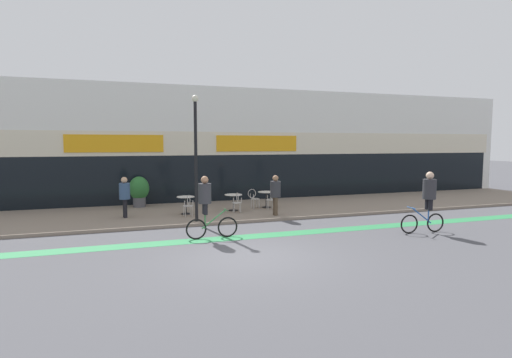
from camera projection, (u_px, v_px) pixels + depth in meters
ground_plane at (250, 257)px, 11.01m from camera, size 120.00×120.00×0.00m
sidewalk_slab at (201, 212)px, 17.85m from camera, size 40.00×5.50×0.12m
storefront_facade at (185, 146)px, 22.04m from camera, size 40.00×4.06×6.04m
bike_lane_stripe at (229, 238)px, 13.17m from camera, size 36.00×0.70×0.01m
bistro_table_0 at (186, 201)px, 16.96m from camera, size 0.75×0.75×0.75m
bistro_table_1 at (233, 199)px, 17.82m from camera, size 0.79×0.79×0.73m
bistro_table_2 at (266, 196)px, 18.70m from camera, size 0.80×0.80×0.75m
cafe_chair_0_near at (188, 204)px, 16.38m from camera, size 0.44×0.59×0.90m
cafe_chair_1_near at (237, 201)px, 17.23m from camera, size 0.44×0.59×0.90m
cafe_chair_2_near at (271, 198)px, 18.11m from camera, size 0.45×0.60×0.90m
cafe_chair_2_side at (254, 197)px, 18.50m from camera, size 0.59×0.44×0.90m
planter_pot at (139, 190)px, 18.85m from camera, size 0.93×0.93×1.45m
lamp_post at (196, 149)px, 15.19m from camera, size 0.26×0.26×4.82m
cyclist_0 at (207, 203)px, 13.01m from camera, size 1.74×0.48×2.07m
cyclist_1 at (428, 197)px, 13.90m from camera, size 1.71×0.54×2.15m
pedestrian_near_end at (125, 194)px, 16.13m from camera, size 0.49×0.49×1.66m
pedestrian_far_end at (275, 192)px, 16.67m from camera, size 0.44×0.44×1.68m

